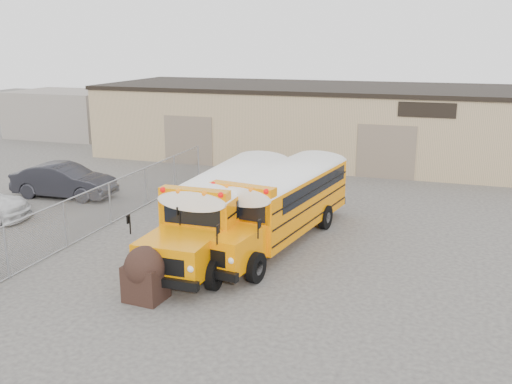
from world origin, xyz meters
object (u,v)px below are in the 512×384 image
(school_bus_left, at_px, (274,168))
(tarp_bundle, at_px, (145,273))
(car_dark, at_px, (64,181))
(school_bus_right, at_px, (333,169))

(school_bus_left, xyz_separation_m, tarp_bundle, (-0.55, -11.29, -0.81))
(car_dark, bearing_deg, tarp_bundle, -137.14)
(car_dark, bearing_deg, school_bus_left, -80.69)
(school_bus_right, height_order, car_dark, school_bus_right)
(school_bus_right, distance_m, tarp_bundle, 12.63)
(school_bus_right, relative_size, car_dark, 1.98)
(tarp_bundle, bearing_deg, car_dark, 136.59)
(school_bus_left, relative_size, school_bus_right, 0.98)
(school_bus_left, distance_m, tarp_bundle, 11.33)
(school_bus_right, bearing_deg, car_dark, -165.71)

